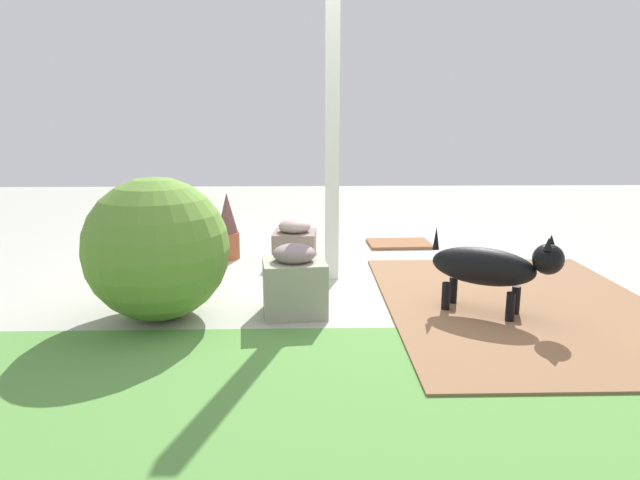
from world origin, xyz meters
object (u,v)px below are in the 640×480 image
stone_planter_nearest (295,242)px  terracotta_pot_broad (182,232)px  porch_pillar (332,130)px  round_shrub (157,249)px  dog (492,267)px  terracotta_pot_spiky (228,228)px  stone_planter_mid (294,282)px  doormat (399,244)px

stone_planter_nearest → terracotta_pot_broad: bearing=18.8°
porch_pillar → round_shrub: bearing=37.8°
stone_planter_nearest → round_shrub: bearing=59.1°
stone_planter_nearest → round_shrub: size_ratio=0.43×
terracotta_pot_broad → dog: dog is taller
porch_pillar → stone_planter_nearest: (0.30, -0.51, -0.97)m
terracotta_pot_broad → dog: 2.43m
terracotta_pot_spiky → round_shrub: bearing=81.4°
dog → porch_pillar: bearing=-42.5°
stone_planter_nearest → terracotta_pot_broad: size_ratio=0.71×
stone_planter_mid → dog: bearing=177.2°
stone_planter_mid → terracotta_pot_broad: size_ratio=0.85×
porch_pillar → terracotta_pot_spiky: (0.90, -0.62, -0.87)m
round_shrub → stone_planter_mid: bearing=-177.1°
round_shrub → doormat: (-1.85, -1.98, -0.43)m
stone_planter_mid → stone_planter_nearest: bearing=-89.0°
porch_pillar → stone_planter_mid: 1.28m
stone_planter_mid → dog: size_ratio=0.61×
terracotta_pot_spiky → terracotta_pot_broad: bearing=54.3°
terracotta_pot_spiky → porch_pillar: bearing=145.2°
terracotta_pot_broad → terracotta_pot_spiky: bearing=-125.7°
dog → stone_planter_nearest: bearing=-47.7°
dog → terracotta_pot_spiky: bearing=-39.0°
round_shrub → terracotta_pot_broad: (0.08, -1.07, -0.11)m
terracotta_pot_spiky → doormat: (-1.62, -0.48, -0.27)m
porch_pillar → stone_planter_mid: (0.28, 0.83, -0.93)m
round_shrub → doormat: round_shrub is taller
dog → terracotta_pot_broad: bearing=-26.6°
round_shrub → dog: size_ratio=1.18×
dog → round_shrub: bearing=-0.5°
terracotta_pot_broad → terracotta_pot_spiky: terracotta_pot_spiky is taller
stone_planter_mid → dog: dog is taller
stone_planter_mid → terracotta_pot_spiky: 1.58m
stone_planter_mid → dog: (-1.25, 0.06, 0.11)m
porch_pillar → round_shrub: 1.59m
terracotta_pot_broad → dog: size_ratio=0.72×
stone_planter_nearest → doormat: 1.20m
porch_pillar → terracotta_pot_broad: porch_pillar is taller
stone_planter_mid → doormat: (-1.00, -1.94, -0.20)m
stone_planter_nearest → stone_planter_mid: (-0.02, 1.34, 0.04)m
round_shrub → terracotta_pot_broad: size_ratio=1.64×
terracotta_pot_broad → dog: bearing=153.4°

